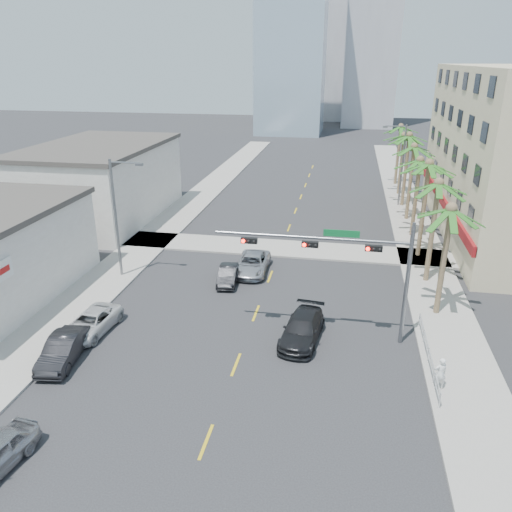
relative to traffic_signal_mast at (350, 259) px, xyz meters
The scene contains 25 objects.
ground 11.06m from the traffic_signal_mast, 126.03° to the right, with size 260.00×260.00×0.00m, color #262628.
sidewalk_right 14.44m from the traffic_signal_mast, 62.71° to the left, with size 4.00×120.00×0.15m, color gray.
sidewalk_left 22.05m from the traffic_signal_mast, 145.89° to the left, with size 4.00×120.00×0.15m, color gray.
sidewalk_cross 15.99m from the traffic_signal_mast, 112.38° to the left, with size 80.00×4.00×0.15m, color gray.
building_left_far 32.30m from the traffic_signal_mast, 141.59° to the left, with size 11.00×18.00×7.20m, color beige.
tower_far_left 90.14m from the traffic_signal_mast, 99.00° to the left, with size 14.00×14.00×48.00m, color #99B2C6.
tower_far_center 118.45m from the traffic_signal_mast, 94.29° to the left, with size 16.00×16.00×42.00m, color #ADADB2.
traffic_signal_mast is the anchor object (origin of this frame).
palm_tree_0 7.37m from the traffic_signal_mast, 34.84° to the left, with size 4.80×4.80×7.80m.
palm_tree_1 11.18m from the traffic_signal_mast, 57.84° to the left, with size 4.80×4.80×8.16m.
palm_tree_2 15.81m from the traffic_signal_mast, 68.07° to the left, with size 4.80×4.80×8.52m.
palm_tree_3 20.59m from the traffic_signal_mast, 73.51° to the left, with size 4.80×4.80×7.80m.
palm_tree_4 25.63m from the traffic_signal_mast, 76.83° to the left, with size 4.80×4.80×8.16m.
palm_tree_5 30.72m from the traffic_signal_mast, 79.05° to the left, with size 4.80×4.80×8.52m.
palm_tree_6 35.78m from the traffic_signal_mast, 80.63° to the left, with size 4.80×4.80×7.80m.
palm_tree_7 40.93m from the traffic_signal_mast, 81.82° to the left, with size 4.80×4.80×8.16m.
streetlight_left 17.84m from the traffic_signal_mast, 160.18° to the left, with size 2.55×0.25×9.00m.
streetlight_right 30.50m from the traffic_signal_mast, 80.16° to the left, with size 2.55×0.25×9.00m.
guardrail 6.59m from the traffic_signal_mast, 23.39° to the right, with size 0.08×8.08×1.00m.
car_parked_mid 16.67m from the traffic_signal_mast, 160.64° to the right, with size 1.54×4.42×1.46m, color black.
car_parked_far 15.96m from the traffic_signal_mast, behind, with size 2.15×4.67×1.30m, color silver.
car_lane_left 11.68m from the traffic_signal_mast, 143.61° to the left, with size 1.31×3.77×1.24m, color black.
car_lane_center 12.14m from the traffic_signal_mast, 130.01° to the left, with size 2.34×5.07×1.41m, color #BBBBC0.
car_lane_right 5.05m from the traffic_signal_mast, 163.73° to the right, with size 2.06×5.07×1.47m, color black.
pedestrian 7.58m from the traffic_signal_mast, 42.72° to the right, with size 0.64×0.42×1.76m, color white.
Camera 1 is at (5.27, -18.54, 15.61)m, focal length 35.00 mm.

